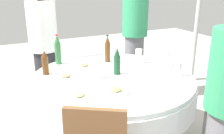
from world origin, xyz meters
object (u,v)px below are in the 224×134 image
Objects in this scene: bottle_green_near at (58,50)px; plate_south at (84,66)px; bottle_dark_green_north at (117,62)px; wine_glass_right at (114,54)px; wine_glass_rear at (167,56)px; chair_east at (223,103)px; plate_west at (66,77)px; dining_table at (112,90)px; plate_inner at (78,96)px; person_north at (135,38)px; bottle_brown_right at (107,50)px; person_mid at (44,47)px; plate_far at (116,91)px; wine_glass_east at (139,53)px; wine_glass_left at (178,67)px; bottle_brown_mid at (45,63)px; wine_glass_far at (94,68)px.

plate_south is at bearing 42.47° from bottle_green_near.
wine_glass_right is (-0.30, 0.12, -0.02)m from bottle_dark_green_north.
chair_east is (0.58, 0.22, -0.33)m from wine_glass_rear.
plate_west is (-0.13, -1.07, -0.09)m from wine_glass_rear.
plate_inner is at bearing -55.84° from dining_table.
person_north is at bearing 138.24° from dining_table.
wine_glass_right is at bearing 17.58° from bottle_brown_right.
wine_glass_right is at bearing 64.03° from bottle_green_near.
bottle_brown_right is at bearing -67.78° from person_mid.
plate_far is 0.27× the size of chair_east.
bottle_green_near reaches higher than wine_glass_east.
plate_inner is (0.32, -0.51, -0.11)m from bottle_dark_green_north.
wine_glass_rear is (0.58, 1.01, -0.05)m from bottle_green_near.
bottle_dark_green_north is 0.44m from plate_far.
wine_glass_left is (0.60, 0.38, -0.02)m from wine_glass_right.
plate_west is (-0.11, -0.48, -0.11)m from bottle_dark_green_north.
person_north is (-1.16, 1.21, 0.12)m from plate_inner.
plate_south is (-0.13, -0.59, -0.10)m from wine_glass_east.
bottle_brown_mid is 1.05× the size of plate_far.
bottle_green_near is at bearing -133.23° from wine_glass_left.
bottle_dark_green_north reaches higher than wine_glass_rear.
person_north is (-0.84, 0.70, 0.00)m from bottle_dark_green_north.
person_mid is 2.06m from chair_east.
plate_far is 1.07m from chair_east.
wine_glass_east reaches higher than wine_glass_right.
wine_glass_left is at bearing 63.82° from dining_table.
plate_far and plate_inner have the same top height.
plate_inner is (0.30, -0.44, 0.16)m from dining_table.
bottle_brown_mid is at bearing -95.49° from wine_glass_east.
wine_glass_left is 0.92× the size of wine_glass_far.
wine_glass_right reaches higher than plate_far.
plate_west is 0.25× the size of chair_east.
plate_south is 0.69m from person_mid.
wine_glass_left is at bearing 46.77° from bottle_green_near.
plate_inner is at bearing -74.42° from wine_glass_rear.
dining_table is 0.53m from bottle_brown_right.
bottle_brown_mid is 0.42m from plate_south.
chair_east reaches higher than plate_far.
wine_glass_left is (0.28, 0.56, 0.24)m from dining_table.
dining_table is 10.04× the size of wine_glass_east.
dining_table is at bearing -90.00° from chair_east.
wine_glass_east reaches higher than dining_table.
person_north is at bearing 139.96° from bottle_dark_green_north.
bottle_green_near reaches higher than bottle_brown_right.
bottle_green_near is at bearing 143.31° from bottle_brown_mid.
bottle_green_near reaches higher than plate_far.
plate_inner is (0.63, -0.62, -0.10)m from wine_glass_right.
bottle_brown_mid reaches higher than plate_west.
bottle_brown_right is at bearing 97.66° from bottle_brown_mid.
plate_south is (-0.36, -0.15, 0.16)m from dining_table.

